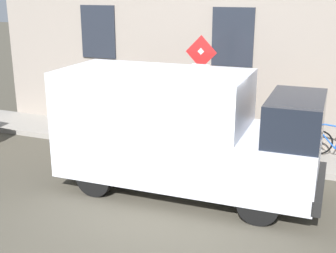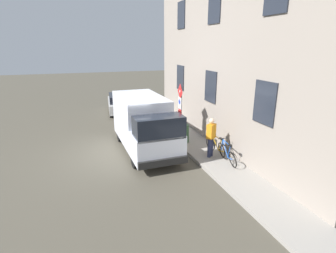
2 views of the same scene
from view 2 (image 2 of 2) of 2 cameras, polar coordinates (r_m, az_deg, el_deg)
ground_plane at (r=12.46m, az=-10.57°, el=-5.80°), size 80.00×80.00×0.00m
sidewalk_slab at (r=13.43m, az=5.59°, el=-3.54°), size 1.65×16.48×0.14m
building_facade at (r=13.12m, az=11.02°, el=15.53°), size 0.75×14.48×8.99m
sign_post_stacked at (r=13.00m, az=2.61°, el=4.24°), size 0.16×0.56×2.78m
delivery_van at (r=12.37m, az=-5.25°, el=0.81°), size 2.13×5.38×2.50m
parked_hatchback at (r=19.86m, az=-10.17°, el=5.06°), size 2.12×4.15×1.38m
bicycle_blue at (r=11.22m, az=12.58°, el=-5.73°), size 0.46×1.72×0.89m
bicycle_orange at (r=11.86m, az=10.57°, el=-4.34°), size 0.46×1.71×0.89m
pedestrian at (r=11.44m, az=9.25°, el=-2.09°), size 0.48×0.44×1.72m
litter_bin at (r=13.17m, az=3.57°, el=-1.52°), size 0.44×0.44×0.90m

